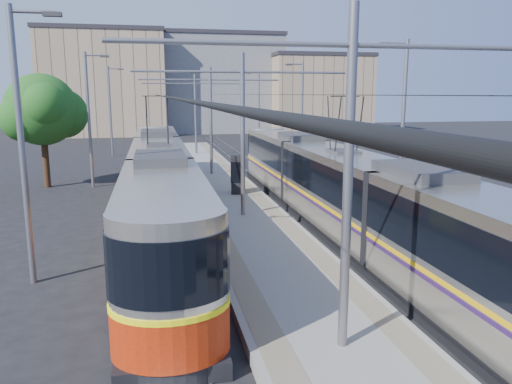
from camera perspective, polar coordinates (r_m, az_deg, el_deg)
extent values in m
plane|color=black|center=(14.91, 4.08, -10.90)|extent=(160.00, 160.00, 0.00)
cube|color=gray|center=(31.01, -4.42, 1.01)|extent=(4.00, 50.00, 0.30)
cube|color=gray|center=(30.84, -7.10, 1.19)|extent=(0.70, 50.00, 0.01)
cube|color=gray|center=(31.19, -1.78, 1.39)|extent=(0.70, 50.00, 0.01)
cube|color=gray|center=(30.80, -12.41, 0.46)|extent=(0.07, 70.00, 0.03)
cube|color=gray|center=(30.81, -9.74, 0.56)|extent=(0.07, 70.00, 0.03)
cube|color=gray|center=(31.51, 0.79, 0.96)|extent=(0.07, 70.00, 0.03)
cube|color=gray|center=(31.85, 3.31, 1.05)|extent=(0.07, 70.00, 0.03)
cube|color=silver|center=(11.71, -9.69, -17.51)|extent=(1.20, 5.00, 0.01)
cube|color=black|center=(23.47, -10.85, -2.33)|extent=(2.30, 28.00, 0.40)
cube|color=beige|center=(23.15, -11.00, 1.65)|extent=(2.40, 26.40, 2.90)
cube|color=black|center=(23.08, -11.04, 2.87)|extent=(2.43, 26.40, 1.30)
cube|color=#FFF20D|center=(23.22, -10.96, 0.67)|extent=(2.43, 26.40, 0.12)
cube|color=#B2270A|center=(23.31, -10.91, -0.54)|extent=(2.42, 26.40, 1.10)
cube|color=#2D2D30|center=(22.95, -11.14, 5.59)|extent=(1.68, 3.00, 0.30)
cube|color=black|center=(20.80, 9.66, -4.03)|extent=(2.30, 29.33, 0.40)
cube|color=#AAA69C|center=(20.43, 9.81, 0.44)|extent=(2.40, 27.73, 2.90)
cube|color=black|center=(20.35, 9.85, 1.82)|extent=(2.43, 27.73, 1.30)
cube|color=#E5A50C|center=(20.51, 9.77, -0.66)|extent=(2.43, 27.73, 0.12)
cube|color=#2B1446|center=(20.54, 9.76, -1.07)|extent=(2.43, 27.73, 0.10)
cube|color=#2D2D30|center=(20.20, 9.96, 4.90)|extent=(1.68, 3.00, 0.30)
cylinder|color=slate|center=(10.20, 10.45, 0.85)|extent=(0.20, 0.20, 7.00)
cylinder|color=slate|center=(10.08, 11.01, 16.14)|extent=(9.20, 0.10, 0.10)
cylinder|color=slate|center=(21.70, -1.52, 6.41)|extent=(0.20, 0.20, 7.00)
cylinder|color=slate|center=(21.64, -1.56, 13.55)|extent=(9.20, 0.10, 0.10)
cylinder|color=slate|center=(33.55, -5.17, 8.05)|extent=(0.20, 0.20, 7.00)
cylinder|color=slate|center=(33.52, -5.26, 12.66)|extent=(9.20, 0.10, 0.10)
cylinder|color=slate|center=(45.48, -6.92, 8.81)|extent=(0.20, 0.20, 7.00)
cylinder|color=slate|center=(45.46, -7.01, 12.21)|extent=(9.20, 0.10, 0.10)
cylinder|color=black|center=(30.29, -11.47, 10.86)|extent=(0.02, 70.00, 0.02)
cylinder|color=black|center=(31.18, 2.13, 11.07)|extent=(0.02, 70.00, 0.02)
cylinder|color=slate|center=(15.81, -25.18, 4.32)|extent=(0.18, 0.18, 8.00)
cube|color=#2D2D30|center=(15.66, -22.25, 18.29)|extent=(0.50, 0.22, 0.12)
cylinder|color=slate|center=(31.55, -18.54, 7.69)|extent=(0.18, 0.18, 8.00)
cube|color=#2D2D30|center=(31.47, -16.92, 14.62)|extent=(0.50, 0.22, 0.12)
cylinder|color=slate|center=(47.46, -16.31, 8.79)|extent=(0.18, 0.18, 8.00)
cube|color=#2D2D30|center=(47.41, -15.20, 13.38)|extent=(0.50, 0.22, 0.12)
cylinder|color=slate|center=(24.16, 16.40, 6.93)|extent=(0.18, 0.18, 8.00)
cube|color=#2D2D30|center=(23.71, 14.47, 16.04)|extent=(0.50, 0.22, 0.12)
cylinder|color=slate|center=(39.00, 5.27, 8.76)|extent=(0.18, 0.18, 8.00)
cube|color=#2D2D30|center=(38.72, 3.77, 14.32)|extent=(0.50, 0.22, 0.12)
cylinder|color=slate|center=(54.50, 0.33, 9.48)|extent=(0.18, 0.18, 8.00)
cube|color=#2D2D30|center=(54.30, -0.83, 13.43)|extent=(0.50, 0.22, 0.12)
cube|color=black|center=(26.90, -2.11, 2.10)|extent=(0.83, 1.06, 2.13)
cube|color=black|center=(26.88, -2.11, 2.39)|extent=(0.87, 1.10, 1.11)
cylinder|color=#382314|center=(32.79, -22.86, 2.95)|extent=(0.39, 0.39, 2.82)
sphere|color=#164D19|center=(32.53, -23.30, 8.64)|extent=(4.23, 4.23, 4.23)
sphere|color=#164D19|center=(33.05, -21.21, 8.36)|extent=(3.00, 3.00, 3.00)
cube|color=tan|center=(73.56, -16.83, 11.62)|extent=(16.00, 12.00, 13.58)
cube|color=#262328|center=(74.01, -17.15, 17.07)|extent=(16.32, 12.24, 0.50)
cube|color=gray|center=(77.92, -4.52, 12.04)|extent=(18.00, 14.00, 13.71)
cube|color=#262328|center=(78.36, -4.60, 17.24)|extent=(18.36, 14.28, 0.50)
cube|color=tan|center=(75.16, 6.94, 10.89)|extent=(14.00, 10.00, 10.72)
cube|color=#262328|center=(75.35, 7.04, 15.16)|extent=(14.28, 10.20, 0.50)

